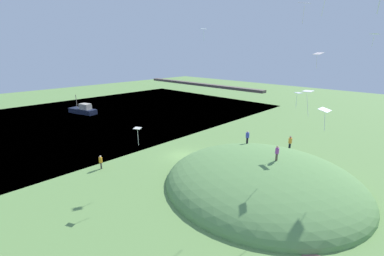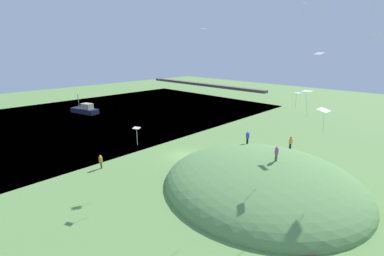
% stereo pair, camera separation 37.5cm
% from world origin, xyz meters
% --- Properties ---
extents(ground_plane, '(160.00, 160.00, 0.00)m').
position_xyz_m(ground_plane, '(0.00, 0.00, 0.00)').
color(ground_plane, '#648E4A').
extents(lake_water, '(46.48, 80.00, 0.40)m').
position_xyz_m(lake_water, '(-28.84, 0.00, -0.20)').
color(lake_water, navy).
rests_on(lake_water, ground_plane).
extents(grass_hill, '(20.59, 19.62, 5.60)m').
position_xyz_m(grass_hill, '(11.51, 0.26, 0.00)').
color(grass_hill, '#5F8D4D').
rests_on(grass_hill, ground_plane).
extents(bridge_deck_far, '(41.83, 1.80, 0.70)m').
position_xyz_m(bridge_deck_far, '(-28.84, 35.46, 3.82)').
color(bridge_deck_far, '#5C514B').
extents(boat_on_lake, '(7.25, 3.83, 4.04)m').
position_xyz_m(boat_on_lake, '(-33.48, 1.82, 0.79)').
color(boat_on_lake, '#161C31').
rests_on(boat_on_lake, lake_water).
extents(person_on_hilltop, '(0.51, 0.51, 1.57)m').
position_xyz_m(person_on_hilltop, '(12.58, 0.90, 3.77)').
color(person_on_hilltop, brown).
rests_on(person_on_hilltop, grass_hill).
extents(person_walking_path, '(0.59, 0.59, 1.67)m').
position_xyz_m(person_walking_path, '(6.62, 4.96, 3.10)').
color(person_walking_path, black).
rests_on(person_walking_path, grass_hill).
extents(person_watching_kites, '(0.46, 0.46, 1.67)m').
position_xyz_m(person_watching_kites, '(-4.09, -9.54, 1.05)').
color(person_watching_kites, '#3C2D32').
rests_on(person_watching_kites, ground_plane).
extents(person_near_shore, '(0.54, 0.54, 1.81)m').
position_xyz_m(person_near_shore, '(10.36, 9.28, 2.19)').
color(person_near_shore, black).
rests_on(person_near_shore, grass_hill).
extents(kite_0, '(0.75, 1.01, 1.18)m').
position_xyz_m(kite_0, '(17.67, 8.37, 14.92)').
color(kite_0, white).
extents(kite_1, '(0.82, 0.94, 1.40)m').
position_xyz_m(kite_1, '(1.84, 1.75, 15.79)').
color(kite_1, white).
extents(kite_3, '(0.81, 0.71, 1.62)m').
position_xyz_m(kite_3, '(3.80, -9.49, 6.46)').
color(kite_3, white).
extents(kite_5, '(1.27, 1.10, 1.83)m').
position_xyz_m(kite_5, '(12.31, 9.65, 13.05)').
color(kite_5, white).
extents(kite_7, '(1.05, 1.17, 1.95)m').
position_xyz_m(kite_7, '(12.20, 4.49, 17.70)').
color(kite_7, silver).
extents(kite_8, '(0.86, 0.80, 1.50)m').
position_xyz_m(kite_8, '(13.84, 1.38, 9.61)').
color(kite_8, white).
extents(kite_10, '(0.83, 1.12, 2.20)m').
position_xyz_m(kite_10, '(15.45, -0.71, 10.16)').
color(kite_10, white).
extents(kite_11, '(0.76, 1.09, 1.71)m').
position_xyz_m(kite_11, '(17.07, -1.20, 8.97)').
color(kite_11, white).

